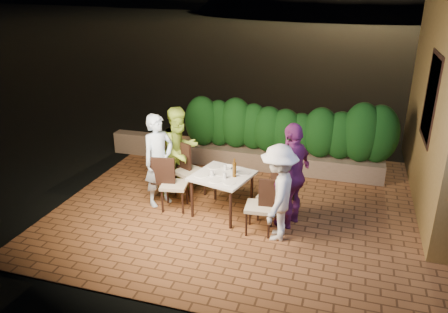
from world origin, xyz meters
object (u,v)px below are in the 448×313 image
at_px(chair_right_front, 259,206).
at_px(diner_green, 180,151).
at_px(beer_bottle, 234,168).
at_px(diner_blue, 159,160).
at_px(bowl, 228,167).
at_px(diner_purple, 292,175).
at_px(chair_left_back, 190,171).
at_px(chair_right_back, 271,194).
at_px(chair_left_front, 174,184).
at_px(diner_white, 278,193).
at_px(parapet_lamp, 174,134).
at_px(dining_table, 222,194).

relative_size(chair_right_front, diner_green, 0.55).
distance_m(beer_bottle, chair_right_front, 0.80).
height_order(diner_blue, diner_green, diner_green).
relative_size(bowl, diner_purple, 0.10).
bearing_deg(chair_right_front, diner_green, -33.95).
xyz_separation_m(diner_blue, diner_green, (0.19, 0.54, 0.00)).
height_order(chair_left_back, chair_right_back, chair_left_back).
bearing_deg(chair_left_front, chair_left_back, 72.70).
relative_size(chair_right_back, diner_green, 0.53).
xyz_separation_m(diner_green, diner_white, (2.10, -1.08, -0.07)).
height_order(chair_left_front, diner_white, diner_white).
bearing_deg(diner_blue, bowl, -47.71).
bearing_deg(diner_green, beer_bottle, -86.12).
height_order(chair_left_front, chair_left_back, chair_left_back).
distance_m(bowl, chair_left_front, 1.00).
bearing_deg(beer_bottle, chair_left_back, 153.14).
relative_size(diner_green, diner_purple, 0.96).
bearing_deg(chair_left_front, diner_purple, -7.33).
xyz_separation_m(chair_right_front, parapet_lamp, (-2.62, 2.68, 0.09)).
height_order(dining_table, beer_bottle, beer_bottle).
relative_size(bowl, chair_left_front, 0.18).
xyz_separation_m(chair_left_back, diner_purple, (2.01, -0.50, 0.38)).
bearing_deg(chair_right_back, beer_bottle, 15.58).
relative_size(chair_right_front, diner_white, 0.60).
distance_m(dining_table, chair_right_front, 0.88).
distance_m(diner_green, parapet_lamp, 1.90).
height_order(chair_left_back, diner_green, diner_green).
bearing_deg(diner_white, chair_right_back, -160.33).
distance_m(beer_bottle, diner_blue, 1.44).
distance_m(diner_purple, parapet_lamp, 3.83).
bearing_deg(bowl, chair_right_back, -14.90).
distance_m(beer_bottle, diner_purple, 0.99).
bearing_deg(parapet_lamp, chair_left_back, -58.88).
distance_m(bowl, chair_right_front, 1.08).
relative_size(diner_blue, diner_green, 1.00).
bearing_deg(beer_bottle, dining_table, 172.67).
height_order(dining_table, chair_right_back, chair_right_back).
bearing_deg(diner_white, diner_green, -117.42).
bearing_deg(bowl, chair_right_front, -43.79).
relative_size(dining_table, chair_left_back, 0.90).
relative_size(beer_bottle, diner_white, 0.21).
xyz_separation_m(bowl, chair_right_back, (0.86, -0.23, -0.31)).
xyz_separation_m(diner_green, diner_purple, (2.23, -0.59, 0.04)).
bearing_deg(parapet_lamp, bowl, -46.30).
relative_size(dining_table, chair_left_front, 0.96).
height_order(beer_bottle, chair_right_back, beer_bottle).
bearing_deg(dining_table, parapet_lamp, 129.58).
distance_m(dining_table, diner_blue, 1.31).
bearing_deg(chair_left_front, beer_bottle, -6.56).
relative_size(chair_right_front, chair_right_back, 1.04).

